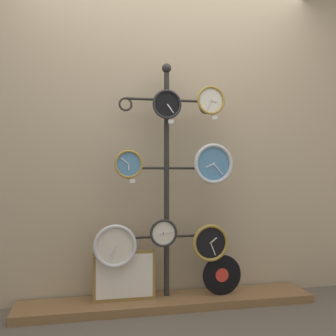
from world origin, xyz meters
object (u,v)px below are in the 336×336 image
at_px(vinyl_record, 222,275).
at_px(clock_middle_right, 213,164).
at_px(clock_bottom_right, 210,243).
at_px(picture_frame, 125,276).
at_px(clock_bottom_left, 115,246).
at_px(clock_bottom_center, 163,233).
at_px(clock_top_center, 167,104).
at_px(clock_top_right, 211,100).
at_px(display_stand, 167,221).
at_px(clock_middle_left, 129,164).

bearing_deg(vinyl_record, clock_middle_right, -158.36).
relative_size(clock_bottom_right, picture_frame, 0.62).
bearing_deg(clock_middle_right, vinyl_record, 21.64).
bearing_deg(clock_bottom_left, clock_bottom_center, 0.35).
height_order(clock_bottom_left, clock_bottom_right, clock_bottom_left).
height_order(clock_top_center, clock_top_right, clock_top_right).
height_order(clock_middle_right, vinyl_record, clock_middle_right).
relative_size(clock_bottom_left, vinyl_record, 1.02).
bearing_deg(display_stand, clock_middle_left, -164.29).
distance_m(clock_bottom_center, picture_frame, 0.42).
bearing_deg(clock_top_center, clock_middle_right, -5.09).
bearing_deg(clock_bottom_center, clock_top_right, 3.59).
height_order(clock_top_right, vinyl_record, clock_top_right).
relative_size(clock_middle_left, clock_bottom_center, 1.02).
height_order(clock_bottom_center, vinyl_record, clock_bottom_center).
relative_size(clock_top_right, clock_middle_left, 1.07).
bearing_deg(vinyl_record, clock_bottom_left, -178.97).
xyz_separation_m(clock_top_center, clock_bottom_right, (0.34, -0.01, -1.04)).
height_order(display_stand, clock_top_right, display_stand).
height_order(clock_top_center, clock_bottom_center, clock_top_center).
distance_m(clock_bottom_center, vinyl_record, 0.57).
bearing_deg(picture_frame, clock_top_center, -5.71).
distance_m(display_stand, clock_bottom_center, 0.14).
bearing_deg(clock_top_center, picture_frame, 174.29).
bearing_deg(picture_frame, display_stand, 9.93).
xyz_separation_m(clock_bottom_left, picture_frame, (0.07, 0.05, -0.23)).
bearing_deg(clock_top_right, vinyl_record, -7.57).
bearing_deg(display_stand, picture_frame, -170.07).
xyz_separation_m(display_stand, clock_bottom_left, (-0.40, -0.10, -0.16)).
relative_size(clock_top_right, vinyl_record, 0.73).
xyz_separation_m(clock_top_right, clock_middle_right, (0.01, -0.04, -0.49)).
height_order(display_stand, clock_middle_right, display_stand).
distance_m(clock_top_right, clock_bottom_center, 1.07).
height_order(clock_top_center, clock_middle_right, clock_top_center).
bearing_deg(clock_middle_left, vinyl_record, -0.30).
height_order(clock_bottom_right, vinyl_record, clock_bottom_right).
height_order(clock_middle_right, clock_bottom_center, clock_middle_right).
height_order(clock_bottom_center, clock_bottom_right, clock_bottom_center).
height_order(display_stand, clock_bottom_left, display_stand).
relative_size(display_stand, clock_bottom_left, 5.88).
bearing_deg(vinyl_record, picture_frame, 177.57).
distance_m(clock_top_right, picture_frame, 1.46).
distance_m(display_stand, clock_top_center, 0.88).
bearing_deg(clock_middle_left, clock_middle_right, -3.11).
bearing_deg(clock_middle_right, display_stand, 160.37).
xyz_separation_m(display_stand, clock_bottom_center, (-0.05, -0.10, -0.08)).
height_order(clock_bottom_left, vinyl_record, clock_bottom_left).
height_order(clock_top_center, clock_bottom_left, clock_top_center).
xyz_separation_m(display_stand, clock_bottom_right, (0.32, -0.09, -0.17)).
relative_size(display_stand, clock_middle_left, 8.74).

